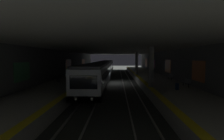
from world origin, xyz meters
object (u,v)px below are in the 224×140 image
at_px(bench_right_mid, 83,68).
at_px(person_waiting_near, 67,71).
at_px(person_walking_mid, 83,70).
at_px(bench_left_far, 151,70).
at_px(pillar_far, 137,63).
at_px(metro_train, 103,70).
at_px(person_standing_far, 86,69).
at_px(bench_right_near, 65,74).
at_px(suitcase_rolling, 177,86).
at_px(pillar_near, 151,67).
at_px(trash_bin, 58,78).
at_px(bench_left_near, 187,82).
at_px(bench_left_mid, 170,76).

height_order(bench_right_mid, person_waiting_near, person_waiting_near).
bearing_deg(person_waiting_near, person_walking_mid, -33.96).
height_order(bench_left_far, bench_right_mid, same).
height_order(pillar_far, metro_train, pillar_far).
bearing_deg(person_standing_far, pillar_far, -106.23).
distance_m(bench_right_near, suitcase_rolling, 18.55).
xyz_separation_m(pillar_near, bench_right_near, (8.96, 12.88, -1.75)).
relative_size(person_standing_far, trash_bin, 1.97).
bearing_deg(pillar_near, bench_right_near, 55.18).
height_order(person_standing_far, suitcase_rolling, person_standing_far).
bearing_deg(pillar_far, metro_train, 103.56).
distance_m(bench_left_near, person_waiting_near, 19.64).
distance_m(pillar_near, metro_train, 13.67).
xyz_separation_m(pillar_near, person_standing_far, (16.69, 10.93, -1.36)).
relative_size(pillar_far, bench_left_near, 2.68).
height_order(metro_train, bench_left_far, metro_train).
bearing_deg(pillar_far, person_walking_mid, 91.05).
distance_m(metro_train, bench_right_near, 7.01).
height_order(metro_train, person_standing_far, metro_train).
relative_size(metro_train, person_walking_mid, 22.55).
bearing_deg(pillar_far, bench_right_near, 109.43).
xyz_separation_m(bench_left_far, trash_bin, (-15.50, 16.33, -0.10)).
relative_size(person_standing_far, suitcase_rolling, 1.70).
bearing_deg(bench_left_far, person_standing_far, 99.02).
distance_m(pillar_near, trash_bin, 12.80).
bearing_deg(person_walking_mid, metro_train, -108.52).
height_order(bench_right_mid, trash_bin, bench_right_mid).
distance_m(bench_left_far, person_walking_mid, 15.95).
bearing_deg(bench_right_near, bench_left_mid, -100.15).
distance_m(person_waiting_near, person_standing_far, 6.91).
xyz_separation_m(bench_right_mid, trash_bin, (-19.74, -0.73, -0.10)).
height_order(pillar_far, trash_bin, pillar_far).
xyz_separation_m(person_waiting_near, suitcase_rolling, (-11.67, -15.23, -0.56)).
xyz_separation_m(bench_left_near, person_standing_far, (16.37, 15.11, 0.39)).
bearing_deg(person_waiting_near, bench_right_mid, 0.06).
bearing_deg(person_walking_mid, bench_right_mid, 12.43).
xyz_separation_m(person_waiting_near, trash_bin, (-6.48, -0.72, -0.48)).
bearing_deg(person_walking_mid, pillar_far, -88.95).
bearing_deg(bench_left_near, bench_right_near, 63.16).
height_order(pillar_far, bench_left_mid, pillar_far).
xyz_separation_m(pillar_far, bench_left_far, (5.58, -4.18, -1.75)).
distance_m(pillar_near, suitcase_rolling, 3.45).
distance_m(pillar_far, bench_left_near, 13.94).
height_order(bench_right_mid, person_standing_far, person_standing_far).
height_order(bench_left_far, person_walking_mid, person_walking_mid).
bearing_deg(pillar_near, bench_left_mid, -35.32).
bearing_deg(person_waiting_near, metro_train, -73.52).
relative_size(bench_right_mid, person_walking_mid, 1.09).
xyz_separation_m(bench_left_mid, bench_right_mid, (17.41, 17.07, 0.00)).
distance_m(suitcase_rolling, trash_bin, 15.41).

